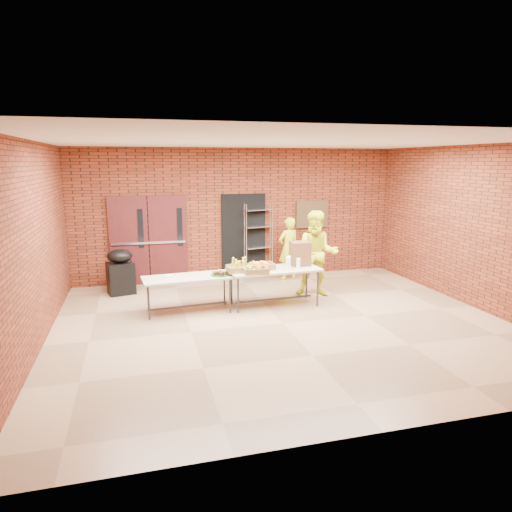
{
  "coord_description": "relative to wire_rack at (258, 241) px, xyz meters",
  "views": [
    {
      "loc": [
        -2.47,
        -7.43,
        2.86
      ],
      "look_at": [
        -0.13,
        1.4,
        0.97
      ],
      "focal_mm": 32.0,
      "sensor_mm": 36.0,
      "label": 1
    }
  ],
  "objects": [
    {
      "name": "basket_oranges",
      "position": [
        -0.51,
        -2.18,
        -0.11
      ],
      "size": [
        0.47,
        0.36,
        0.15
      ],
      "color": "olive",
      "rests_on": "table_right"
    },
    {
      "name": "muffin_tray",
      "position": [
        -1.38,
        -2.26,
        -0.19
      ],
      "size": [
        0.38,
        0.38,
        0.09
      ],
      "color": "#16541D",
      "rests_on": "table_left"
    },
    {
      "name": "cup_stack_back",
      "position": [
        0.01,
        -2.27,
        -0.05
      ],
      "size": [
        0.08,
        0.08,
        0.25
      ],
      "primitive_type": "cylinder",
      "color": "white",
      "rests_on": "table_right"
    },
    {
      "name": "bronze_plaque",
      "position": [
        1.46,
        0.13,
        0.62
      ],
      "size": [
        0.85,
        0.04,
        0.7
      ],
      "primitive_type": "cube",
      "color": "#42301A",
      "rests_on": "room"
    },
    {
      "name": "volunteer_woman",
      "position": [
        0.68,
        -0.3,
        -0.16
      ],
      "size": [
        0.64,
        0.51,
        1.54
      ],
      "primitive_type": "imported",
      "rotation": [
        0.0,
        0.0,
        3.42
      ],
      "color": "yellow",
      "rests_on": "room"
    },
    {
      "name": "wire_rack",
      "position": [
        0.0,
        0.0,
        0.0
      ],
      "size": [
        0.72,
        0.37,
        1.87
      ],
      "primitive_type": null,
      "rotation": [
        0.0,
        0.0,
        0.22
      ],
      "color": "silver",
      "rests_on": "room"
    },
    {
      "name": "table_left",
      "position": [
        -2.0,
        -2.22,
        -0.29
      ],
      "size": [
        1.76,
        0.85,
        0.7
      ],
      "rotation": [
        0.0,
        0.0,
        0.08
      ],
      "color": "tan",
      "rests_on": "room"
    },
    {
      "name": "table_right",
      "position": [
        -0.27,
        -2.23,
        -0.24
      ],
      "size": [
        1.88,
        0.88,
        0.76
      ],
      "rotation": [
        0.0,
        0.0,
        0.06
      ],
      "color": "tan",
      "rests_on": "room"
    },
    {
      "name": "volunteer_man",
      "position": [
        0.81,
        -1.82,
        -0.01
      ],
      "size": [
        1.09,
        0.98,
        1.85
      ],
      "primitive_type": "imported",
      "rotation": [
        0.0,
        0.0,
        -0.37
      ],
      "color": "yellow",
      "rests_on": "room"
    },
    {
      "name": "cup_stack_mid",
      "position": [
        0.18,
        -2.4,
        -0.07
      ],
      "size": [
        0.07,
        0.07,
        0.22
      ],
      "primitive_type": "cylinder",
      "color": "white",
      "rests_on": "table_right"
    },
    {
      "name": "room",
      "position": [
        -0.44,
        -3.32,
        0.67
      ],
      "size": [
        8.08,
        7.08,
        3.28
      ],
      "color": "olive",
      "rests_on": "ground"
    },
    {
      "name": "basket_apples",
      "position": [
        -0.73,
        -2.46,
        -0.11
      ],
      "size": [
        0.47,
        0.36,
        0.15
      ],
      "color": "olive",
      "rests_on": "table_right"
    },
    {
      "name": "covered_grill",
      "position": [
        -3.3,
        -0.59,
        -0.43
      ],
      "size": [
        0.64,
        0.58,
        1.0
      ],
      "rotation": [
        0.0,
        0.0,
        0.24
      ],
      "color": "black",
      "rests_on": "room"
    },
    {
      "name": "coffee_dispenser",
      "position": [
        0.33,
        -2.07,
        0.07
      ],
      "size": [
        0.38,
        0.34,
        0.5
      ],
      "primitive_type": "cube",
      "color": "brown",
      "rests_on": "table_right"
    },
    {
      "name": "cup_stack_front",
      "position": [
        -0.04,
        -2.41,
        -0.05
      ],
      "size": [
        0.09,
        0.09,
        0.26
      ],
      "primitive_type": "cylinder",
      "color": "white",
      "rests_on": "table_right"
    },
    {
      "name": "double_doors",
      "position": [
        -2.64,
        0.12,
        0.12
      ],
      "size": [
        1.78,
        0.12,
        2.1
      ],
      "color": "#401213",
      "rests_on": "room"
    },
    {
      "name": "basket_bananas",
      "position": [
        -1.01,
        -2.28,
        -0.11
      ],
      "size": [
        0.47,
        0.37,
        0.15
      ],
      "color": "olive",
      "rests_on": "table_right"
    },
    {
      "name": "dark_doorway",
      "position": [
        -0.34,
        0.14,
        0.12
      ],
      "size": [
        1.1,
        0.06,
        2.1
      ],
      "primitive_type": "cube",
      "color": "black",
      "rests_on": "room"
    },
    {
      "name": "napkin_box",
      "position": [
        -2.37,
        -2.21,
        -0.2
      ],
      "size": [
        0.16,
        0.11,
        0.05
      ],
      "primitive_type": "cube",
      "color": "white",
      "rests_on": "table_left"
    }
  ]
}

